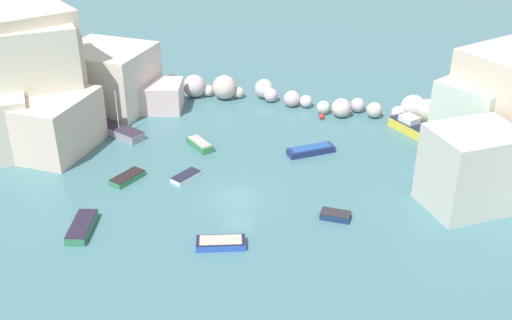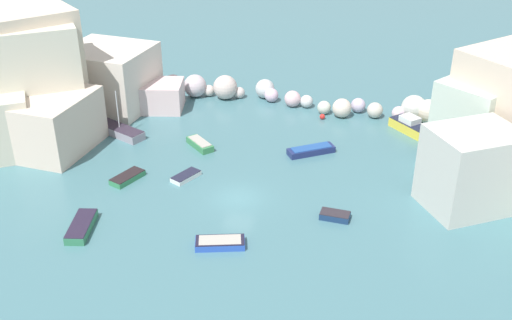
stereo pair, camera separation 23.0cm
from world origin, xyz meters
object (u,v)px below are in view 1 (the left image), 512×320
Objects in this scene: channel_buoy at (322,116)px; moored_boat_9 at (155,98)px; moored_boat_6 at (127,178)px; moored_boat_2 at (411,126)px; moored_boat_8 at (200,144)px; moored_boat_4 at (335,215)px; moored_boat_7 at (221,243)px; moored_boat_3 at (82,227)px; moored_boat_5 at (311,150)px; moored_boat_1 at (119,131)px; moored_boat_0 at (186,176)px.

moored_boat_9 is at bearing -177.07° from channel_buoy.
moored_boat_2 is at bearing -35.31° from moored_boat_6.
moored_boat_8 is (3.68, 7.78, 0.07)m from moored_boat_6.
moored_boat_4 is 16.99m from moored_boat_8.
moored_boat_4 is 29.34m from moored_boat_9.
moored_boat_8 reaches higher than moored_boat_7.
moored_boat_2 is at bearing 76.24° from moored_boat_4.
moored_boat_2 is 2.12× the size of moored_boat_4.
channel_buoy is 0.13× the size of moored_boat_3.
moored_boat_5 is 16.71m from moored_boat_7.
moored_boat_2 is 1.47× the size of moored_boat_8.
moored_boat_1 is 1.33× the size of moored_boat_3.
moored_boat_7 is 0.89× the size of moored_boat_9.
channel_buoy is at bearing 38.24° from moored_boat_2.
moored_boat_8 reaches higher than moored_boat_3.
moored_boat_2 is at bearing 64.85° from moored_boat_8.
moored_boat_8 is (-14.72, 8.49, 0.05)m from moored_boat_4.
moored_boat_6 is (-18.41, 0.71, -0.02)m from moored_boat_4.
moored_boat_6 is at bearing 178.09° from moored_boat_4.
channel_buoy is 19.02m from moored_boat_4.
moored_boat_1 is 1.49× the size of moored_boat_7.
channel_buoy is at bearing 104.88° from moored_boat_4.
moored_boat_5 is (19.15, 1.69, -0.12)m from moored_boat_1.
moored_boat_2 reaches higher than channel_buoy.
moored_boat_7 is 16.31m from moored_boat_8.
moored_boat_3 reaches higher than moored_boat_0.
moored_boat_8 is (3.43, 15.71, -0.00)m from moored_boat_3.
channel_buoy is 0.19× the size of moored_boat_0.
moored_boat_3 is at bearing -63.48° from moored_boat_8.
moored_boat_0 is 10.68m from moored_boat_3.
moored_boat_1 is 1.71× the size of moored_boat_6.
moored_boat_0 is at bearing -119.04° from channel_buoy.
moored_boat_1 is 8.65m from moored_boat_8.
moored_boat_5 is (0.57, -8.06, 0.04)m from channel_buoy.
moored_boat_9 is at bearing 42.46° from moored_boat_2.
moored_boat_9 is (-18.80, -0.96, 0.21)m from channel_buoy.
moored_boat_4 is at bearing 19.61° from moored_boat_7.
moored_boat_4 is (-4.47, -17.86, -0.33)m from moored_boat_2.
moored_boat_9 is (-5.19, 16.74, 0.23)m from moored_boat_6.
moored_boat_1 is 24.92m from moored_boat_4.
moored_boat_7 is at bearing 58.11° from moored_boat_0.
moored_boat_2 is at bearing 152.10° from moored_boat_0.
channel_buoy is 20.98m from moored_boat_1.
moored_boat_4 is at bearing 27.02° from moored_boat_9.
moored_boat_1 reaches higher than channel_buoy.
moored_boat_1 is 1.33× the size of moored_boat_9.
moored_boat_6 is at bearing -76.50° from moored_boat_8.
moored_boat_1 is at bearing 49.77° from moored_boat_6.
moored_boat_5 is 10.67m from moored_boat_8.
moored_boat_3 is 1.88× the size of moored_boat_4.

